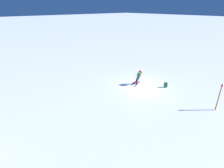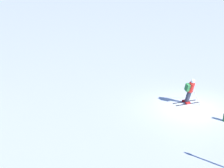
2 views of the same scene
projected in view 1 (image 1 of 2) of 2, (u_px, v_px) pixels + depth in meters
name	position (u px, v px, depth m)	size (l,w,h in m)	color
ground_plane	(141.00, 86.00, 17.55)	(300.00, 300.00, 0.00)	white
skier	(139.00, 76.00, 17.55)	(1.45, 1.68, 1.72)	black
spare_backpack	(166.00, 85.00, 17.17)	(0.36, 0.37, 0.50)	#236633
trail_marker	(219.00, 96.00, 13.02)	(0.13, 0.13, 2.22)	orange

